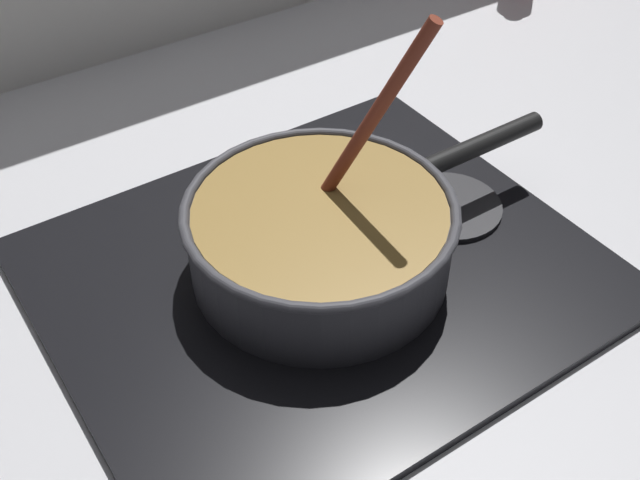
{
  "coord_description": "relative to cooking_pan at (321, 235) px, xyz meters",
  "views": [
    {
      "loc": [
        -0.29,
        -0.28,
        0.59
      ],
      "look_at": [
        0.05,
        0.22,
        0.05
      ],
      "focal_mm": 44.19,
      "sensor_mm": 36.0,
      "label": 1
    }
  ],
  "objects": [
    {
      "name": "hob_plate",
      "position": [
        -0.0,
        -0.0,
        -0.05
      ],
      "size": [
        0.56,
        0.48,
        0.01
      ],
      "primitive_type": "cube",
      "color": "black",
      "rests_on": "ground"
    },
    {
      "name": "cooking_pan",
      "position": [
        0.0,
        0.0,
        0.0
      ],
      "size": [
        0.44,
        0.28,
        0.28
      ],
      "color": "#38383D",
      "rests_on": "hob_plate"
    },
    {
      "name": "spare_burner",
      "position": [
        0.18,
        -0.0,
        -0.04
      ],
      "size": [
        0.12,
        0.12,
        0.01
      ],
      "primitive_type": "cylinder",
      "color": "#262628",
      "rests_on": "hob_plate"
    },
    {
      "name": "ground",
      "position": [
        -0.05,
        -0.22,
        -0.08
      ],
      "size": [
        2.4,
        1.6,
        0.04
      ],
      "primitive_type": "cube",
      "color": "#B7B7BC"
    },
    {
      "name": "burner_ring",
      "position": [
        -0.0,
        -0.0,
        -0.04
      ],
      "size": [
        0.2,
        0.2,
        0.01
      ],
      "primitive_type": "torus",
      "color": "#592D0C",
      "rests_on": "hob_plate"
    }
  ]
}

